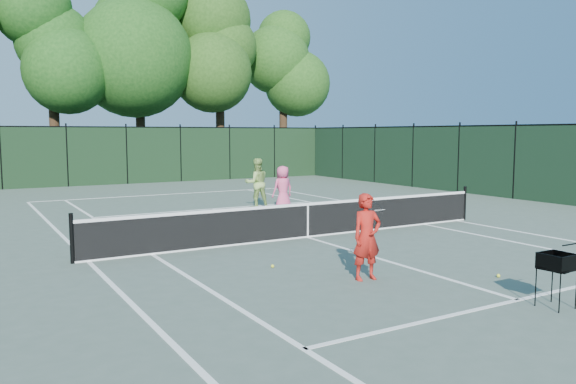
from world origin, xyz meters
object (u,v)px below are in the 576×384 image
loose_ball_near_cart (498,276)px  coach (367,237)px  ball_hopper (557,262)px  loose_ball_midcourt (273,266)px  player_pink (283,189)px  player_green (257,183)px

loose_ball_near_cart → coach: bearing=152.9°
ball_hopper → loose_ball_midcourt: (-2.56, 4.49, -0.69)m
loose_ball_midcourt → player_pink: bearing=58.7°
player_green → player_pink: bearing=114.6°
loose_ball_near_cart → loose_ball_midcourt: size_ratio=1.00×
player_pink → ball_hopper: size_ratio=1.84×
player_green → ball_hopper: bearing=95.0°
player_green → loose_ball_midcourt: (-3.96, -8.37, -0.87)m
player_green → loose_ball_near_cart: player_green is taller
player_pink → player_green: size_ratio=0.88×
loose_ball_midcourt → coach: bearing=-57.5°
coach → loose_ball_near_cart: 2.63m
player_pink → ball_hopper: 11.65m
ball_hopper → loose_ball_near_cart: (0.75, 1.67, -0.69)m
coach → player_green: player_green is taller
coach → player_green: 10.45m
player_green → loose_ball_midcourt: bearing=75.9°
loose_ball_midcourt → ball_hopper: bearing=-60.4°
coach → player_pink: size_ratio=1.02×
ball_hopper → player_pink: bearing=73.2°
loose_ball_near_cart → player_pink: bearing=84.3°
player_pink → loose_ball_midcourt: bearing=54.6°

